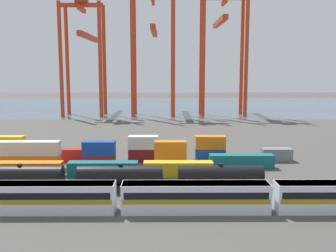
% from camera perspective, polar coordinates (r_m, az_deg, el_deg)
% --- Properties ---
extents(ground_plane, '(420.00, 420.00, 0.00)m').
position_cam_1_polar(ground_plane, '(110.04, -2.34, -1.42)').
color(ground_plane, '#4C4944').
extents(harbour_water, '(400.00, 110.00, 0.01)m').
position_cam_1_polar(harbour_water, '(199.59, -1.46, 2.95)').
color(harbour_water, '#475B6B').
rests_on(harbour_water, ground_plane).
extents(passenger_train, '(59.50, 3.14, 3.90)m').
position_cam_1_polar(passenger_train, '(51.73, 4.04, -10.19)').
color(passenger_train, silver).
rests_on(passenger_train, ground_plane).
extents(freight_tank_row, '(58.98, 2.84, 4.30)m').
position_cam_1_polar(freight_tank_row, '(61.83, -14.12, -7.45)').
color(freight_tank_row, '#232326').
rests_on(freight_tank_row, ground_plane).
extents(shipping_container_1, '(12.10, 2.44, 2.60)m').
position_cam_1_polar(shipping_container_1, '(72.42, -19.87, -5.98)').
color(shipping_container_1, orange).
rests_on(shipping_container_1, ground_plane).
extents(shipping_container_2, '(12.10, 2.44, 2.60)m').
position_cam_1_polar(shipping_container_2, '(69.18, -9.50, -6.25)').
color(shipping_container_2, '#146066').
rests_on(shipping_container_2, ground_plane).
extents(shipping_container_3, '(12.10, 2.44, 2.60)m').
position_cam_1_polar(shipping_container_3, '(68.35, 1.51, -6.31)').
color(shipping_container_3, gold).
rests_on(shipping_container_3, ground_plane).
extents(shipping_container_5, '(12.10, 2.44, 2.60)m').
position_cam_1_polar(shipping_container_5, '(78.25, -19.83, -4.93)').
color(shipping_container_5, orange).
rests_on(shipping_container_5, ground_plane).
extents(shipping_container_6, '(12.10, 2.44, 2.60)m').
position_cam_1_polar(shipping_container_6, '(77.72, -19.92, -3.06)').
color(shipping_container_6, silver).
rests_on(shipping_container_6, shipping_container_5).
extents(shipping_container_7, '(6.04, 2.44, 2.60)m').
position_cam_1_polar(shipping_container_7, '(74.87, -10.04, -5.14)').
color(shipping_container_7, '#AD211C').
rests_on(shipping_container_7, ground_plane).
extents(shipping_container_8, '(6.04, 2.44, 2.60)m').
position_cam_1_polar(shipping_container_8, '(74.32, -10.09, -3.19)').
color(shipping_container_8, '#1C4299').
rests_on(shipping_container_8, shipping_container_7).
extents(shipping_container_9, '(6.04, 2.44, 2.60)m').
position_cam_1_polar(shipping_container_9, '(73.82, 0.35, -5.21)').
color(shipping_container_9, orange).
rests_on(shipping_container_9, ground_plane).
extents(shipping_container_10, '(6.04, 2.44, 2.60)m').
position_cam_1_polar(shipping_container_10, '(73.26, 0.35, -3.23)').
color(shipping_container_10, orange).
rests_on(shipping_container_10, shipping_container_9).
extents(shipping_container_11, '(12.10, 2.44, 2.60)m').
position_cam_1_polar(shipping_container_11, '(75.21, 10.69, -5.10)').
color(shipping_container_11, '#146066').
rests_on(shipping_container_11, ground_plane).
extents(shipping_container_12, '(6.04, 2.44, 2.60)m').
position_cam_1_polar(shipping_container_12, '(85.44, -22.19, -3.97)').
color(shipping_container_12, gold).
rests_on(shipping_container_12, ground_plane).
extents(shipping_container_13, '(6.04, 2.44, 2.60)m').
position_cam_1_polar(shipping_container_13, '(84.95, -22.29, -2.25)').
color(shipping_container_13, gold).
rests_on(shipping_container_13, shipping_container_12).
extents(shipping_container_14, '(6.04, 2.44, 2.60)m').
position_cam_1_polar(shipping_container_14, '(81.39, -13.25, -4.16)').
color(shipping_container_14, '#AD211C').
rests_on(shipping_container_14, ground_plane).
extents(shipping_container_15, '(6.04, 2.44, 2.60)m').
position_cam_1_polar(shipping_container_15, '(79.48, -3.62, -4.25)').
color(shipping_container_15, maroon).
rests_on(shipping_container_15, ground_plane).
extents(shipping_container_16, '(6.04, 2.44, 2.60)m').
position_cam_1_polar(shipping_container_16, '(78.96, -3.64, -2.41)').
color(shipping_container_16, silver).
rests_on(shipping_container_16, shipping_container_15).
extents(shipping_container_17, '(6.04, 2.44, 2.60)m').
position_cam_1_polar(shipping_container_17, '(79.87, 6.19, -4.22)').
color(shipping_container_17, '#1C4299').
rests_on(shipping_container_17, ground_plane).
extents(shipping_container_18, '(6.04, 2.44, 2.60)m').
position_cam_1_polar(shipping_container_18, '(79.35, 6.22, -2.38)').
color(shipping_container_18, orange).
rests_on(shipping_container_18, shipping_container_17).
extents(shipping_container_19, '(6.04, 2.44, 2.60)m').
position_cam_1_polar(shipping_container_19, '(82.53, 15.63, -4.07)').
color(shipping_container_19, slate).
rests_on(shipping_container_19, ground_plane).
extents(gantry_crane_west, '(16.93, 41.34, 47.64)m').
position_cam_1_polar(gantry_crane_west, '(165.39, -12.14, 11.56)').
color(gantry_crane_west, red).
rests_on(gantry_crane_west, ground_plane).
extents(gantry_crane_central, '(17.43, 40.02, 50.84)m').
position_cam_1_polar(gantry_crane_central, '(161.91, -2.16, 12.46)').
color(gantry_crane_central, red).
rests_on(gantry_crane_central, ground_plane).
extents(gantry_crane_east, '(18.45, 33.67, 50.46)m').
position_cam_1_polar(gantry_crane_east, '(162.67, 8.02, 12.50)').
color(gantry_crane_east, red).
rests_on(gantry_crane_east, ground_plane).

